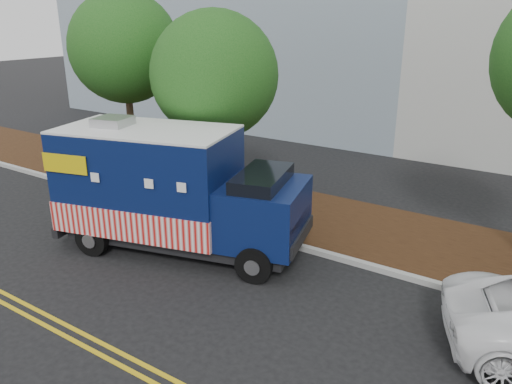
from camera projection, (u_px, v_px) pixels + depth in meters
The scene contains 9 objects.
ground at pixel (183, 241), 14.27m from camera, with size 120.00×120.00×0.00m, color black.
curb at pixel (214, 223), 15.35m from camera, with size 120.00×0.18×0.15m, color #9E9E99.
mulch_strip at pixel (252, 203), 16.99m from camera, with size 120.00×4.00×0.15m, color black.
centerline_near at pixel (46, 315), 10.78m from camera, with size 120.00×0.10×0.01m, color gold.
centerline_far at pixel (36, 320), 10.58m from camera, with size 120.00×0.10×0.01m, color gold.
tree_a at pixel (125, 48), 17.79m from camera, with size 3.94×3.94×6.98m.
tree_b at pixel (215, 76), 15.34m from camera, with size 3.95×3.95×6.34m.
sign_post at pixel (143, 169), 16.83m from camera, with size 0.06×0.06×2.40m, color #473828.
food_truck at pixel (170, 192), 13.44m from camera, with size 7.13×4.09×3.55m.
Camera 1 is at (8.90, -9.65, 6.14)m, focal length 35.00 mm.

